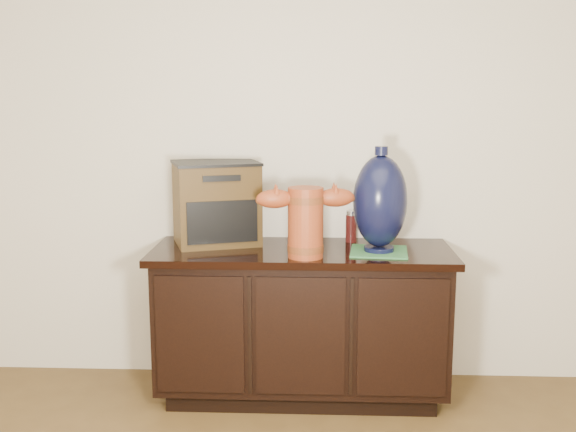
{
  "coord_description": "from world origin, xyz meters",
  "views": [
    {
      "loc": [
        0.07,
        -0.97,
        1.49
      ],
      "look_at": [
        -0.07,
        2.18,
        0.93
      ],
      "focal_mm": 42.0,
      "sensor_mm": 36.0,
      "label": 1
    }
  ],
  "objects_px": {
    "tv_radio": "(216,203)",
    "lamp_base": "(380,202)",
    "sideboard": "(302,321)",
    "spray_can": "(351,226)",
    "terracotta_vessel": "(306,218)"
  },
  "relations": [
    {
      "from": "tv_radio",
      "to": "terracotta_vessel",
      "type": "bearing_deg",
      "value": -50.58
    },
    {
      "from": "sideboard",
      "to": "lamp_base",
      "type": "relative_size",
      "value": 2.94
    },
    {
      "from": "terracotta_vessel",
      "to": "spray_can",
      "type": "distance_m",
      "value": 0.43
    },
    {
      "from": "sideboard",
      "to": "tv_radio",
      "type": "bearing_deg",
      "value": 164.96
    },
    {
      "from": "sideboard",
      "to": "terracotta_vessel",
      "type": "relative_size",
      "value": 3.16
    },
    {
      "from": "sideboard",
      "to": "spray_can",
      "type": "xyz_separation_m",
      "value": [
        0.25,
        0.18,
        0.45
      ]
    },
    {
      "from": "sideboard",
      "to": "spray_can",
      "type": "height_order",
      "value": "spray_can"
    },
    {
      "from": "lamp_base",
      "to": "spray_can",
      "type": "xyz_separation_m",
      "value": [
        -0.12,
        0.23,
        -0.16
      ]
    },
    {
      "from": "spray_can",
      "to": "lamp_base",
      "type": "bearing_deg",
      "value": -62.31
    },
    {
      "from": "sideboard",
      "to": "spray_can",
      "type": "distance_m",
      "value": 0.54
    },
    {
      "from": "tv_radio",
      "to": "spray_can",
      "type": "relative_size",
      "value": 3.06
    },
    {
      "from": "tv_radio",
      "to": "lamp_base",
      "type": "relative_size",
      "value": 0.99
    },
    {
      "from": "lamp_base",
      "to": "tv_radio",
      "type": "bearing_deg",
      "value": 167.94
    },
    {
      "from": "terracotta_vessel",
      "to": "lamp_base",
      "type": "relative_size",
      "value": 0.93
    },
    {
      "from": "terracotta_vessel",
      "to": "lamp_base",
      "type": "height_order",
      "value": "lamp_base"
    }
  ]
}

